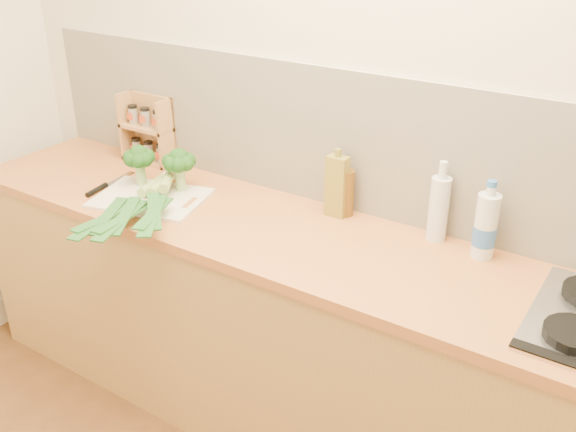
% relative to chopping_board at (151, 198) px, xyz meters
% --- Properties ---
extents(room_shell, '(3.50, 3.50, 3.50)m').
position_rel_chopping_board_xyz_m(room_shell, '(0.75, 0.36, 0.26)').
color(room_shell, beige).
rests_on(room_shell, ground).
extents(counter, '(3.20, 0.62, 0.90)m').
position_rel_chopping_board_xyz_m(counter, '(0.75, 0.07, -0.46)').
color(counter, '#A88346').
rests_on(counter, ground).
extents(chopping_board, '(0.49, 0.41, 0.01)m').
position_rel_chopping_board_xyz_m(chopping_board, '(0.00, 0.00, 0.00)').
color(chopping_board, silver).
rests_on(chopping_board, counter).
extents(broccoli_left, '(0.13, 0.13, 0.17)m').
position_rel_chopping_board_xyz_m(broccoli_left, '(-0.12, 0.07, 0.13)').
color(broccoli_left, '#8AAF66').
rests_on(broccoli_left, chopping_board).
extents(broccoli_right, '(0.14, 0.14, 0.18)m').
position_rel_chopping_board_xyz_m(broccoli_right, '(0.06, 0.12, 0.13)').
color(broccoli_right, '#8AAF66').
rests_on(broccoli_right, chopping_board).
extents(leek_front, '(0.20, 0.71, 0.04)m').
position_rel_chopping_board_xyz_m(leek_front, '(-0.02, -0.02, 0.03)').
color(leek_front, white).
rests_on(leek_front, chopping_board).
extents(leek_mid, '(0.25, 0.65, 0.04)m').
position_rel_chopping_board_xyz_m(leek_mid, '(0.05, -0.04, 0.05)').
color(leek_mid, white).
rests_on(leek_mid, chopping_board).
extents(leek_back, '(0.38, 0.54, 0.04)m').
position_rel_chopping_board_xyz_m(leek_back, '(0.10, -0.03, 0.07)').
color(leek_back, white).
rests_on(leek_back, chopping_board).
extents(chefs_knife, '(0.07, 0.30, 0.02)m').
position_rel_chopping_board_xyz_m(chefs_knife, '(-0.24, -0.03, 0.00)').
color(chefs_knife, silver).
rests_on(chefs_knife, counter).
extents(spice_rack, '(0.26, 0.10, 0.31)m').
position_rel_chopping_board_xyz_m(spice_rack, '(-0.30, 0.32, 0.13)').
color(spice_rack, '#BA7950').
rests_on(spice_rack, counter).
extents(oil_tin, '(0.08, 0.05, 0.27)m').
position_rel_chopping_board_xyz_m(oil_tin, '(0.69, 0.29, 0.11)').
color(oil_tin, olive).
rests_on(oil_tin, counter).
extents(glass_bottle, '(0.07, 0.07, 0.29)m').
position_rel_chopping_board_xyz_m(glass_bottle, '(1.08, 0.31, 0.12)').
color(glass_bottle, silver).
rests_on(glass_bottle, counter).
extents(amber_bottle, '(0.06, 0.06, 0.23)m').
position_rel_chopping_board_xyz_m(amber_bottle, '(0.72, 0.31, 0.09)').
color(amber_bottle, brown).
rests_on(amber_bottle, counter).
extents(water_bottle, '(0.08, 0.08, 0.26)m').
position_rel_chopping_board_xyz_m(water_bottle, '(1.26, 0.28, 0.10)').
color(water_bottle, silver).
rests_on(water_bottle, counter).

